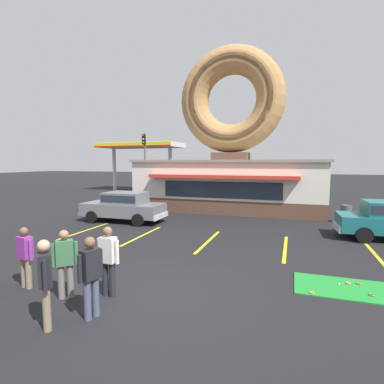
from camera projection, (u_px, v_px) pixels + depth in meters
The scene contains 22 objects.
ground_plane at pixel (162, 293), 7.39m from camera, with size 160.00×160.00×0.00m, color black.
donut_shop_building at pixel (231, 154), 20.52m from camera, with size 12.30×6.75×10.96m.
putting_mat at pixel (373, 292), 7.41m from camera, with size 3.72×1.46×0.03m, color #1E842D.
mini_donut_near_right at pixel (312, 293), 7.28m from camera, with size 0.13×0.13×0.04m, color #D17F47.
mini_donut_mid_centre at pixel (348, 283), 7.86m from camera, with size 0.13×0.13×0.04m, color #D17F47.
mini_donut_far_left at pixel (372, 295), 7.16m from camera, with size 0.13×0.13×0.04m, color brown.
mini_donut_far_right at pixel (359, 283), 7.84m from camera, with size 0.13×0.13×0.04m, color brown.
golf_ball at pixel (339, 284), 7.78m from camera, with size 0.04×0.04×0.04m, color white.
car_grey at pixel (124, 206), 16.17m from camera, with size 4.58×2.02×1.60m.
pedestrian_blue_sweater_man at pixel (108, 258), 7.13m from camera, with size 0.60×0.25×1.70m.
pedestrian_hooded_kid at pixel (45, 279), 5.72m from camera, with size 0.45×0.45×1.76m.
pedestrian_leather_jacket_man at pixel (65, 261), 7.03m from camera, with size 0.46×0.44×1.64m.
pedestrian_clipboard_woman at pixel (91, 273), 6.11m from camera, with size 0.33×0.58×1.71m.
pedestrian_beanie_man at pixel (25, 255), 7.61m from camera, with size 0.59×0.31×1.58m.
trash_bin at pixel (346, 214), 15.73m from camera, with size 0.57×0.57×0.97m.
traffic_light_pole at pixel (145, 157), 27.20m from camera, with size 0.28×0.47×5.80m.
gas_station_canopy at pixel (141, 147), 33.17m from camera, with size 9.00×4.46×5.30m.
parking_stripe_far_left at pixel (85, 231), 14.08m from camera, with size 0.12×3.60×0.01m, color yellow.
parking_stripe_left at pixel (142, 236), 13.13m from camera, with size 0.12×3.60×0.01m, color yellow.
parking_stripe_mid_left at pixel (208, 241), 12.17m from camera, with size 0.12×3.60×0.01m, color yellow.
parking_stripe_centre at pixel (285, 248), 11.21m from camera, with size 0.12×3.60×0.01m, color yellow.
parking_stripe_mid_right at pixel (377, 256), 10.25m from camera, with size 0.12×3.60×0.01m, color yellow.
Camera 1 is at (2.98, -6.49, 3.22)m, focal length 28.00 mm.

